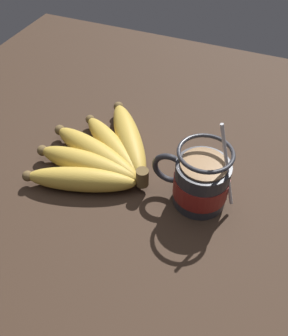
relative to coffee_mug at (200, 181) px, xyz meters
The scene contains 3 objects.
table 10.46cm from the coffee_mug, ahead, with size 103.33×103.33×2.91cm.
coffee_mug is the anchor object (origin of this frame).
banana_bunch 17.34cm from the coffee_mug, ahead, with size 20.78×25.17×4.32cm.
Camera 1 is at (-15.42, 36.52, 47.70)cm, focal length 40.00 mm.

